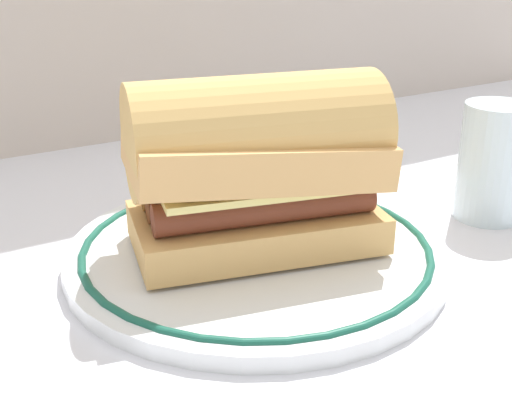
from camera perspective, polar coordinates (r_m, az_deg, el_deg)
name	(u,v)px	position (r m, az deg, el deg)	size (l,w,h in m)	color
ground_plane	(282,260)	(0.51, 2.23, -4.64)	(1.50, 1.50, 0.00)	silver
plate	(256,251)	(0.50, 0.00, -3.91)	(0.28, 0.28, 0.01)	white
sausage_sandwich	(256,163)	(0.48, 0.00, 3.55)	(0.19, 0.13, 0.12)	tan
drinking_glass	(492,170)	(0.60, 19.14, 2.82)	(0.06, 0.06, 0.10)	silver
butter_knife	(275,171)	(0.68, 1.56, 2.90)	(0.15, 0.07, 0.01)	silver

